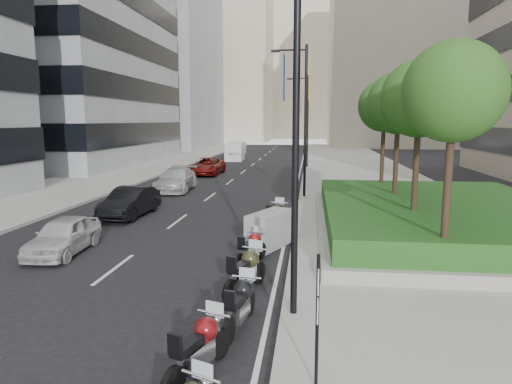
% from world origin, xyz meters
% --- Properties ---
extents(ground, '(160.00, 160.00, 0.00)m').
position_xyz_m(ground, '(0.00, 0.00, 0.00)').
color(ground, black).
rests_on(ground, ground).
extents(sidewalk_right, '(10.00, 100.00, 0.15)m').
position_xyz_m(sidewalk_right, '(9.00, 30.00, 0.07)').
color(sidewalk_right, '#9E9B93').
rests_on(sidewalk_right, ground).
extents(sidewalk_left, '(8.00, 100.00, 0.15)m').
position_xyz_m(sidewalk_left, '(-12.00, 30.00, 0.07)').
color(sidewalk_left, '#9E9B93').
rests_on(sidewalk_left, ground).
extents(lane_edge, '(0.12, 100.00, 0.01)m').
position_xyz_m(lane_edge, '(3.70, 30.00, 0.01)').
color(lane_edge, silver).
rests_on(lane_edge, ground).
extents(lane_centre, '(0.12, 100.00, 0.01)m').
position_xyz_m(lane_centre, '(-1.50, 30.00, 0.01)').
color(lane_centre, silver).
rests_on(lane_centre, ground).
extents(building_grey_far, '(22.00, 26.00, 30.00)m').
position_xyz_m(building_grey_far, '(-24.00, 70.00, 15.00)').
color(building_grey_far, gray).
rests_on(building_grey_far, ground).
extents(building_cream_right, '(28.00, 24.00, 36.00)m').
position_xyz_m(building_cream_right, '(22.00, 80.00, 18.00)').
color(building_cream_right, '#B7AD93').
rests_on(building_cream_right, ground).
extents(building_cream_left, '(26.00, 24.00, 34.00)m').
position_xyz_m(building_cream_left, '(-18.00, 100.00, 17.00)').
color(building_cream_left, '#B7AD93').
rests_on(building_cream_left, ground).
extents(building_cream_centre, '(30.00, 24.00, 38.00)m').
position_xyz_m(building_cream_centre, '(2.00, 120.00, 19.00)').
color(building_cream_centre, '#B7AD93').
rests_on(building_cream_centre, ground).
extents(planter, '(10.00, 14.00, 0.40)m').
position_xyz_m(planter, '(10.00, 10.00, 0.35)').
color(planter, '#9E9A93').
rests_on(planter, sidewalk_right).
extents(hedge, '(9.40, 13.40, 0.80)m').
position_xyz_m(hedge, '(10.00, 10.00, 0.95)').
color(hedge, '#124118').
rests_on(hedge, planter).
extents(tree_0, '(2.80, 2.80, 6.30)m').
position_xyz_m(tree_0, '(8.50, 4.00, 5.42)').
color(tree_0, '#332319').
rests_on(tree_0, planter).
extents(tree_1, '(2.80, 2.80, 6.30)m').
position_xyz_m(tree_1, '(8.50, 8.00, 5.42)').
color(tree_1, '#332319').
rests_on(tree_1, planter).
extents(tree_2, '(2.80, 2.80, 6.30)m').
position_xyz_m(tree_2, '(8.50, 12.00, 5.42)').
color(tree_2, '#332319').
rests_on(tree_2, planter).
extents(tree_3, '(2.80, 2.80, 6.30)m').
position_xyz_m(tree_3, '(8.50, 16.00, 5.42)').
color(tree_3, '#332319').
rests_on(tree_3, planter).
extents(lamp_post_0, '(2.34, 0.45, 9.00)m').
position_xyz_m(lamp_post_0, '(4.14, 1.00, 5.07)').
color(lamp_post_0, black).
rests_on(lamp_post_0, ground).
extents(lamp_post_1, '(2.34, 0.45, 9.00)m').
position_xyz_m(lamp_post_1, '(4.14, 18.00, 5.07)').
color(lamp_post_1, black).
rests_on(lamp_post_1, ground).
extents(lamp_post_2, '(2.34, 0.45, 9.00)m').
position_xyz_m(lamp_post_2, '(4.14, 36.00, 5.07)').
color(lamp_post_2, black).
rests_on(lamp_post_2, ground).
extents(parking_sign, '(0.06, 0.32, 2.50)m').
position_xyz_m(parking_sign, '(4.80, -2.00, 1.46)').
color(parking_sign, black).
rests_on(parking_sign, ground).
extents(motorcycle_1, '(0.93, 2.03, 1.06)m').
position_xyz_m(motorcycle_1, '(2.69, -1.70, 0.56)').
color(motorcycle_1, black).
rests_on(motorcycle_1, ground).
extents(motorcycle_2, '(0.70, 2.11, 1.05)m').
position_xyz_m(motorcycle_2, '(3.12, 0.38, 0.56)').
color(motorcycle_2, black).
rests_on(motorcycle_2, ground).
extents(motorcycle_3, '(1.01, 2.20, 1.14)m').
position_xyz_m(motorcycle_3, '(2.95, 2.51, 0.61)').
color(motorcycle_3, black).
rests_on(motorcycle_3, ground).
extents(motorcycle_4, '(0.90, 1.92, 1.00)m').
position_xyz_m(motorcycle_4, '(2.78, 5.01, 0.53)').
color(motorcycle_4, black).
rests_on(motorcycle_4, ground).
extents(motorcycle_5, '(1.72, 2.36, 1.33)m').
position_xyz_m(motorcycle_5, '(3.19, 7.09, 0.66)').
color(motorcycle_5, black).
rests_on(motorcycle_5, ground).
extents(motorcycle_6, '(0.86, 2.26, 1.14)m').
position_xyz_m(motorcycle_6, '(3.19, 9.76, 0.61)').
color(motorcycle_6, black).
rests_on(motorcycle_6, ground).
extents(car_a, '(1.76, 3.89, 1.30)m').
position_xyz_m(car_a, '(-4.00, 5.46, 0.65)').
color(car_a, silver).
rests_on(car_a, ground).
extents(car_b, '(1.71, 4.42, 1.44)m').
position_xyz_m(car_b, '(-4.10, 11.76, 0.72)').
color(car_b, black).
rests_on(car_b, ground).
extents(car_c, '(2.34, 5.29, 1.51)m').
position_xyz_m(car_c, '(-4.26, 20.10, 0.75)').
color(car_c, '#B7B7B9').
rests_on(car_c, ground).
extents(car_d, '(2.52, 5.30, 1.46)m').
position_xyz_m(car_d, '(-4.30, 29.47, 0.73)').
color(car_d, maroon).
rests_on(car_d, ground).
extents(delivery_van, '(2.04, 5.06, 2.10)m').
position_xyz_m(delivery_van, '(-4.22, 44.25, 0.98)').
color(delivery_van, white).
rests_on(delivery_van, ground).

